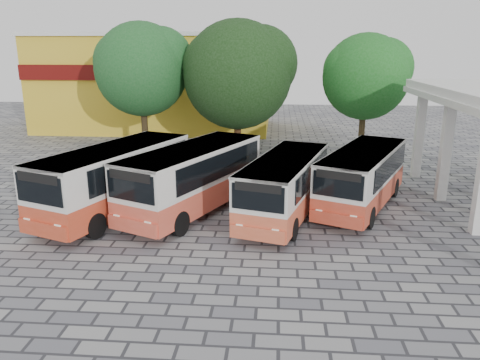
# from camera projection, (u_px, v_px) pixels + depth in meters

# --- Properties ---
(ground) EXTENTS (90.00, 90.00, 0.00)m
(ground) POSITION_uv_depth(u_px,v_px,m) (278.00, 246.00, 17.49)
(ground) COLOR #5C5C65
(ground) RESTS_ON ground
(shophouse_block) EXTENTS (20.40, 10.40, 8.30)m
(shophouse_block) POSITION_uv_depth(u_px,v_px,m) (157.00, 82.00, 42.09)
(shophouse_block) COLOR gold
(shophouse_block) RESTS_ON ground
(bus_far_left) EXTENTS (5.25, 8.81, 2.97)m
(bus_far_left) POSITION_uv_depth(u_px,v_px,m) (115.00, 176.00, 20.47)
(bus_far_left) COLOR #BE3C20
(bus_far_left) RESTS_ON ground
(bus_centre_left) EXTENTS (5.61, 8.76, 2.94)m
(bus_centre_left) POSITION_uv_depth(u_px,v_px,m) (194.00, 175.00, 20.68)
(bus_centre_left) COLOR #CE4D35
(bus_centre_left) RESTS_ON ground
(bus_centre_right) EXTENTS (4.19, 7.80, 2.65)m
(bus_centre_right) POSITION_uv_depth(u_px,v_px,m) (285.00, 183.00, 20.02)
(bus_centre_right) COLOR #CC5433
(bus_centre_right) RESTS_ON ground
(bus_far_right) EXTENTS (5.17, 8.05, 2.70)m
(bus_far_right) POSITION_uv_depth(u_px,v_px,m) (363.00, 175.00, 21.25)
(bus_far_right) COLOR #BA3D25
(bus_far_right) RESTS_ON ground
(tree_left) EXTENTS (6.79, 6.47, 8.90)m
(tree_left) POSITION_uv_depth(u_px,v_px,m) (143.00, 66.00, 32.38)
(tree_left) COLOR #3E2F1A
(tree_left) RESTS_ON ground
(tree_middle) EXTENTS (7.76, 7.39, 9.04)m
(tree_middle) POSITION_uv_depth(u_px,v_px,m) (239.00, 71.00, 31.76)
(tree_middle) COLOR #482C16
(tree_middle) RESTS_ON ground
(tree_right) EXTENTS (5.81, 5.54, 8.08)m
(tree_right) POSITION_uv_depth(u_px,v_px,m) (367.00, 74.00, 30.14)
(tree_right) COLOR #4A3A21
(tree_right) RESTS_ON ground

